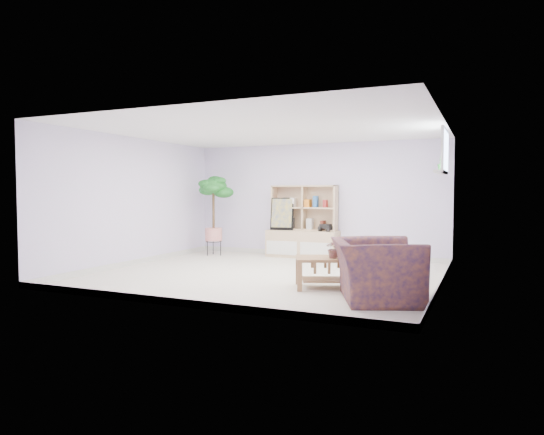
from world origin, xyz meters
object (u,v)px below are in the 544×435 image
at_px(coffee_table, 334,272).
at_px(storage_unit, 303,221).
at_px(armchair, 376,266).
at_px(floor_tree, 214,215).

bearing_deg(coffee_table, storage_unit, 94.91).
xyz_separation_m(storage_unit, armchair, (2.25, -3.44, -0.32)).
relative_size(storage_unit, floor_tree, 0.87).
xyz_separation_m(storage_unit, coffee_table, (1.54, -2.87, -0.54)).
xyz_separation_m(coffee_table, armchair, (0.71, -0.57, 0.22)).
height_order(coffee_table, floor_tree, floor_tree).
distance_m(coffee_table, armchair, 0.94).
bearing_deg(armchair, coffee_table, 29.47).
relative_size(coffee_table, floor_tree, 0.62).
xyz_separation_m(storage_unit, floor_tree, (-1.89, -0.46, 0.11)).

